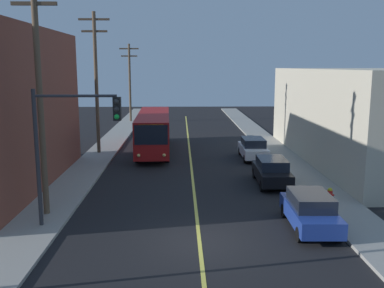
{
  "coord_description": "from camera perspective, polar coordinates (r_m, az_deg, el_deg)",
  "views": [
    {
      "loc": [
        -0.75,
        -16.74,
        7.1
      ],
      "look_at": [
        0.0,
        11.54,
        2.0
      ],
      "focal_mm": 40.63,
      "sensor_mm": 36.0,
      "label": 1
    }
  ],
  "objects": [
    {
      "name": "ground_plane",
      "position": [
        18.2,
        0.99,
        -12.74
      ],
      "size": [
        120.0,
        120.0,
        0.0
      ],
      "primitive_type": "plane",
      "color": "black"
    },
    {
      "name": "sidewalk_left",
      "position": [
        28.4,
        -14.74,
        -4.45
      ],
      "size": [
        2.5,
        90.0,
        0.15
      ],
      "primitive_type": "cube",
      "color": "gray",
      "rests_on": "ground"
    },
    {
      "name": "sidewalk_right",
      "position": [
        28.78,
        14.71,
        -4.25
      ],
      "size": [
        2.5,
        90.0,
        0.15
      ],
      "primitive_type": "cube",
      "color": "gray",
      "rests_on": "ground"
    },
    {
      "name": "lane_stripe_center",
      "position": [
        32.53,
        -0.16,
        -2.38
      ],
      "size": [
        0.16,
        60.0,
        0.01
      ],
      "primitive_type": "cube",
      "color": "#D8CC4C",
      "rests_on": "ground"
    },
    {
      "name": "city_bus",
      "position": [
        36.42,
        -5.05,
        1.84
      ],
      "size": [
        2.91,
        12.22,
        3.2
      ],
      "color": "maroon",
      "rests_on": "ground"
    },
    {
      "name": "parked_car_blue",
      "position": [
        19.99,
        15.24,
        -8.4
      ],
      "size": [
        1.92,
        4.45,
        1.62
      ],
      "color": "navy",
      "rests_on": "ground"
    },
    {
      "name": "parked_car_black",
      "position": [
        26.73,
        10.42,
        -3.49
      ],
      "size": [
        1.91,
        4.44,
        1.62
      ],
      "color": "black",
      "rests_on": "ground"
    },
    {
      "name": "parked_car_white",
      "position": [
        33.84,
        8.02,
        -0.54
      ],
      "size": [
        1.84,
        4.41,
        1.62
      ],
      "color": "silver",
      "rests_on": "ground"
    },
    {
      "name": "utility_pole_near",
      "position": [
        21.07,
        -19.43,
        7.32
      ],
      "size": [
        2.4,
        0.28,
        11.15
      ],
      "color": "brown",
      "rests_on": "sidewalk_left"
    },
    {
      "name": "utility_pole_mid",
      "position": [
        35.61,
        -12.47,
        8.57
      ],
      "size": [
        2.4,
        0.28,
        11.1
      ],
      "color": "brown",
      "rests_on": "sidewalk_left"
    },
    {
      "name": "utility_pole_far",
      "position": [
        55.87,
        -8.17,
        8.45
      ],
      "size": [
        2.4,
        0.28,
        9.66
      ],
      "color": "brown",
      "rests_on": "sidewalk_left"
    },
    {
      "name": "traffic_signal_left_corner",
      "position": [
        19.28,
        -15.5,
        1.51
      ],
      "size": [
        3.75,
        0.48,
        6.0
      ],
      "color": "#2D2D33",
      "rests_on": "sidewalk_left"
    },
    {
      "name": "fire_hydrant",
      "position": [
        23.38,
        17.63,
        -6.45
      ],
      "size": [
        0.44,
        0.26,
        0.84
      ],
      "color": "red",
      "rests_on": "sidewalk_right"
    }
  ]
}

